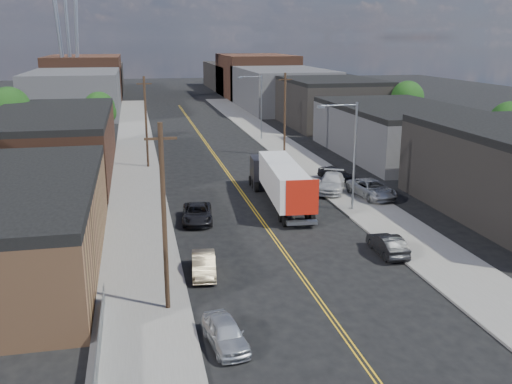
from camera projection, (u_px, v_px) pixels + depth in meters
name	position (u px, v px, depth m)	size (l,w,h in m)	color
ground	(205.00, 142.00, 79.08)	(260.00, 260.00, 0.00)	black
centerline	(221.00, 164.00, 64.92)	(0.32, 120.00, 0.01)	gold
sidewalk_left	(136.00, 168.00, 62.99)	(5.00, 140.00, 0.15)	slate
sidewalk_right	(301.00, 160.00, 66.82)	(5.00, 140.00, 0.15)	slate
warehouse_brown	(52.00, 143.00, 59.49)	(12.00, 26.00, 6.60)	#44271B
industrial_right_b	(398.00, 130.00, 69.50)	(14.00, 24.00, 6.10)	#373739
industrial_right_c	(328.00, 101.00, 93.84)	(14.00, 22.00, 7.60)	black
skyline_left_a	(76.00, 92.00, 107.04)	(16.00, 30.00, 8.00)	#373739
skyline_right_a	(282.00, 89.00, 115.10)	(16.00, 30.00, 8.00)	#373739
skyline_left_b	(85.00, 78.00, 130.38)	(16.00, 26.00, 10.00)	#44271B
skyline_right_b	(256.00, 76.00, 138.43)	(16.00, 26.00, 10.00)	#44271B
skyline_left_c	(91.00, 79.00, 149.65)	(16.00, 40.00, 7.00)	black
skyline_right_c	(241.00, 77.00, 157.70)	(16.00, 40.00, 7.00)	black
streetlight_near	(350.00, 148.00, 46.18)	(3.39, 0.25, 9.00)	gray
streetlight_far	(259.00, 102.00, 79.22)	(3.39, 0.25, 9.00)	gray
utility_pole_left_near	(164.00, 218.00, 28.89)	(1.60, 0.26, 10.00)	black
utility_pole_left_far	(146.00, 122.00, 61.93)	(1.60, 0.26, 10.00)	black
utility_pole_right	(285.00, 114.00, 68.06)	(1.60, 0.26, 10.00)	black
chainlink_fence	(96.00, 375.00, 23.27)	(0.05, 16.00, 1.22)	slate
tree_left_mid	(10.00, 111.00, 68.11)	(5.10, 5.04, 8.37)	black
tree_left_far	(100.00, 110.00, 76.97)	(4.35, 4.20, 6.97)	black
tree_right_near	(510.00, 125.00, 61.20)	(4.60, 4.48, 7.44)	black
tree_right_far	(408.00, 99.00, 83.78)	(4.85, 4.76, 7.91)	black
semi_truck	(278.00, 179.00, 49.20)	(3.36, 14.77, 3.82)	silver
car_left_a	(225.00, 333.00, 26.55)	(1.56, 3.89, 1.32)	#BBBEC1
car_left_b	(204.00, 265.00, 34.55)	(1.40, 4.00, 1.32)	#9C8866
car_left_c	(197.00, 213.00, 44.51)	(2.27, 4.93, 1.37)	black
car_right_oncoming	(388.00, 244.00, 37.84)	(1.46, 4.20, 1.38)	black
car_right_lot_a	(372.00, 189.00, 50.85)	(2.58, 5.60, 1.56)	#999B9E
car_right_lot_b	(332.00, 183.00, 52.91)	(2.23, 5.49, 1.59)	#B9B9B9
car_right_lot_c	(336.00, 173.00, 56.99)	(1.65, 4.09, 1.39)	black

